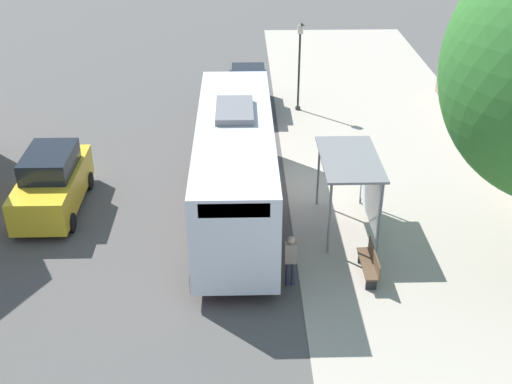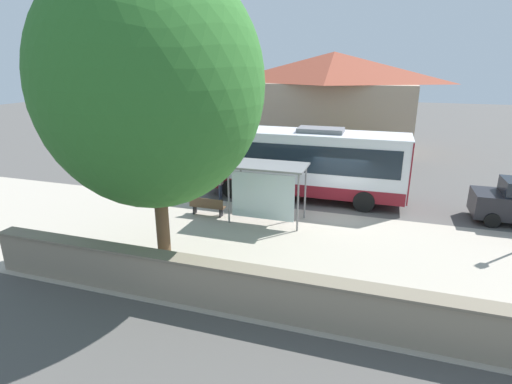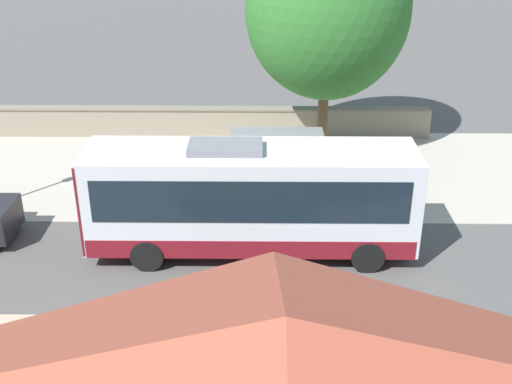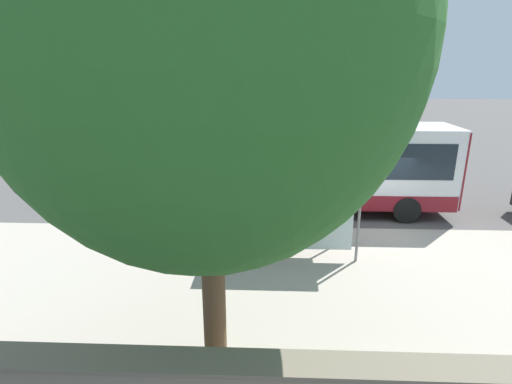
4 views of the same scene
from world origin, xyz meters
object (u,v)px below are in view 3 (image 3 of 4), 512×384
(bench, at_px, (351,186))
(bus_shelter, at_px, (277,145))
(bus, at_px, (250,197))
(pedestrian, at_px, (370,202))
(shade_tree, at_px, (328,9))
(parked_car_far_lane, at_px, (220,355))

(bench, bearing_deg, bus_shelter, -87.33)
(bus, xyz_separation_m, pedestrian, (-1.57, 4.01, -0.92))
(shade_tree, distance_m, parked_car_far_lane, 16.39)
(pedestrian, distance_m, shade_tree, 8.96)
(pedestrian, height_order, parked_car_far_lane, parked_car_far_lane)
(parked_car_far_lane, bearing_deg, bus, 174.81)
(bus, bearing_deg, bench, 137.07)
(bus, distance_m, bench, 5.57)
(bus_shelter, height_order, shade_tree, shade_tree)
(parked_car_far_lane, bearing_deg, pedestrian, 149.85)
(bus_shelter, relative_size, parked_car_far_lane, 0.74)
(bus, relative_size, shade_tree, 1.03)
(bench, xyz_separation_m, parked_car_far_lane, (10.25, -4.24, 0.55))
(bus_shelter, xyz_separation_m, shade_tree, (-5.06, 2.09, 3.92))
(bus_shelter, bearing_deg, bench, 92.67)
(bus, xyz_separation_m, parked_car_far_lane, (6.31, -0.57, -0.87))
(bus_shelter, relative_size, shade_tree, 0.34)
(bench, bearing_deg, bus, -42.93)
(shade_tree, bearing_deg, pedestrian, 8.01)
(bus, bearing_deg, bus_shelter, 166.84)
(shade_tree, height_order, parked_car_far_lane, shade_tree)
(pedestrian, relative_size, bench, 1.01)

